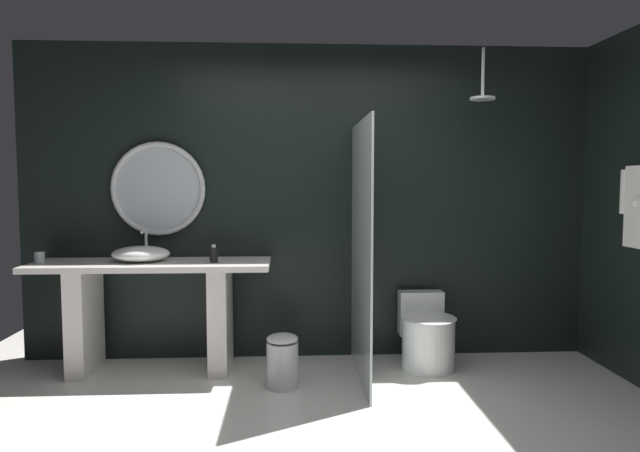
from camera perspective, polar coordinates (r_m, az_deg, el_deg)
The scene contains 10 objects.
back_wall_panel at distance 4.78m, azimuth -0.65°, elevation 2.36°, with size 4.80×0.10×2.60m, color black.
vanity_counter at distance 4.63m, azimuth -16.47°, elevation -7.48°, with size 1.82×0.58×0.86m.
vessel_sink at distance 4.61m, azimuth -17.55°, elevation -2.68°, with size 0.44×0.36×0.23m.
tumbler_cup at distance 4.83m, azimuth -26.36°, elevation -2.84°, with size 0.07×0.07×0.09m, color silver.
soap_dispenser at distance 4.44m, azimuth -10.63°, elevation -2.84°, with size 0.06×0.06×0.14m.
round_wall_mirror at distance 4.80m, azimuth -15.95°, elevation 3.63°, with size 0.76×0.05×0.76m.
shower_glass_panel at distance 4.22m, azimuth 4.15°, elevation -2.54°, with size 0.02×1.12×1.92m, color silver.
rain_shower_head at distance 4.65m, azimuth 16.01°, elevation 12.77°, with size 0.19×0.19×0.39m.
toilet at distance 4.68m, azimuth 10.67°, elevation -10.81°, with size 0.43×0.59×0.57m.
waste_bin at distance 4.18m, azimuth -3.79°, elevation -13.34°, with size 0.23×0.23×0.39m.
Camera 1 is at (-0.20, -2.87, 1.47)m, focal length 31.84 mm.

